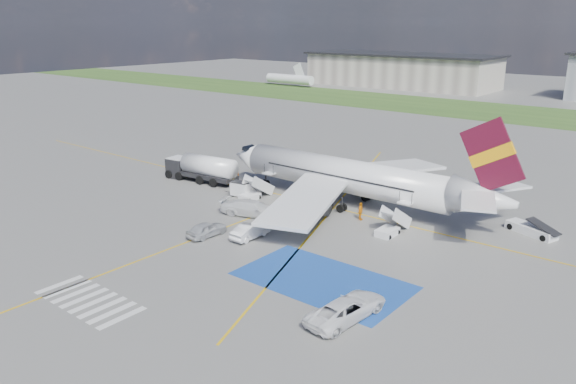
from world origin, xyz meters
name	(u,v)px	position (x,y,z in m)	size (l,w,h in m)	color
ground	(264,238)	(0.00, 0.00, 0.00)	(400.00, 400.00, 0.00)	#60605E
grass_strip	(545,116)	(0.00, 95.00, 0.01)	(400.00, 30.00, 0.01)	#2D4C1E
taxiway_line_main	(334,208)	(0.00, 12.00, 0.01)	(120.00, 0.20, 0.01)	gold
taxiway_line_cross	(148,257)	(-5.00, -10.00, 0.01)	(0.20, 60.00, 0.01)	gold
taxiway_line_diag	(334,208)	(0.00, 12.00, 0.01)	(0.20, 60.00, 0.01)	gold
staging_box	(323,280)	(10.00, -4.00, 0.01)	(14.00, 8.00, 0.01)	#184294
crosswalk	(89,300)	(-1.80, -18.00, 0.01)	(9.00, 4.00, 0.01)	silver
terminal_west	(401,71)	(-55.00, 130.00, 5.00)	(60.00, 22.00, 10.00)	gray
airliner	(355,178)	(1.51, 14.00, 3.39)	(36.81, 32.95, 11.92)	silver
airstairs_fwd	(252,194)	(-9.50, 8.70, 0.62)	(1.90, 5.20, 3.60)	silver
airstairs_aft	(390,228)	(9.00, 8.70, 0.62)	(1.90, 5.20, 3.60)	silver
fuel_tanker	(202,170)	(-19.87, 10.15, 1.51)	(10.75, 4.04, 3.58)	black
gpu_cart	(241,190)	(-11.22, 8.50, 0.83)	(2.39, 1.71, 1.85)	silver
belt_loader	(532,230)	(19.97, 17.68, 0.40)	(5.60, 3.41, 1.62)	silver
car_silver_a	(207,229)	(-4.68, -3.16, 0.74)	(1.74, 4.33, 1.47)	#A7A9AD
car_silver_b	(250,231)	(-1.01, -0.83, 0.73)	(1.55, 4.43, 1.46)	silver
van_white_a	(347,305)	(14.87, -7.90, 1.02)	(2.51, 5.44, 2.04)	white
van_white_b	(254,206)	(-5.14, 4.23, 1.13)	(2.34, 5.75, 2.25)	silver
crew_fwd	(245,187)	(-11.70, 9.76, 0.84)	(0.62, 0.40, 1.69)	orange
crew_nose	(236,174)	(-16.62, 13.35, 0.86)	(0.84, 0.65, 1.73)	orange
crew_aft	(361,211)	(4.52, 10.46, 0.97)	(1.14, 0.47, 1.94)	orange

